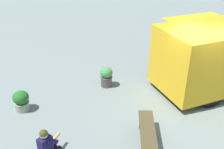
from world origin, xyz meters
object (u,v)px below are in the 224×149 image
at_px(person_customer, 47,146).
at_px(plaza_bench, 148,134).
at_px(planter_flowering_near, 106,76).
at_px(planter_flowering_far, 21,100).

relative_size(person_customer, plaza_bench, 0.49).
bearing_deg(plaza_bench, person_customer, -51.55).
bearing_deg(planter_flowering_near, person_customer, 7.76).
distance_m(person_customer, planter_flowering_near, 3.80).
distance_m(person_customer, plaza_bench, 2.59).
distance_m(planter_flowering_far, plaza_bench, 4.12).
xyz_separation_m(planter_flowering_near, plaza_bench, (2.16, 2.54, -0.02)).
relative_size(person_customer, planter_flowering_near, 1.12).
distance_m(person_customer, planter_flowering_far, 2.34).
height_order(person_customer, planter_flowering_far, person_customer).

